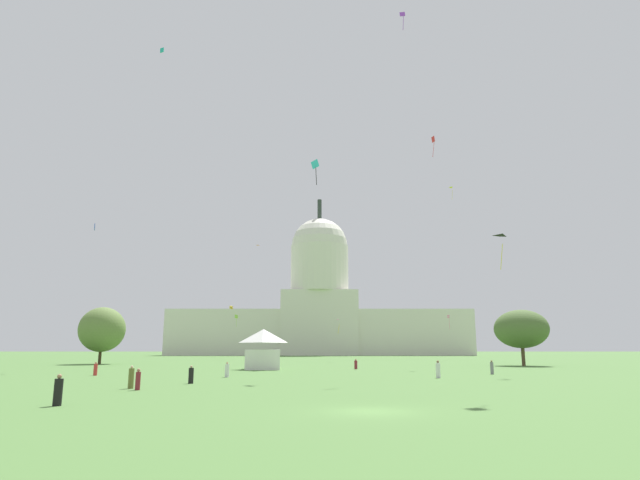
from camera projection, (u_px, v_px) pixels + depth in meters
name	position (u px, v px, depth m)	size (l,w,h in m)	color
ground_plane	(373.00, 411.00, 26.76)	(800.00, 800.00, 0.00)	#4C7538
capitol_building	(321.00, 308.00, 220.18)	(123.40, 24.23, 66.01)	silver
event_tent	(265.00, 349.00, 78.52)	(5.68, 7.04, 5.86)	white
tree_east_near	(523.00, 329.00, 94.27)	(12.76, 12.76, 9.81)	brown
tree_west_far	(104.00, 329.00, 104.01)	(10.34, 10.14, 10.98)	#42301E
person_white_mid_left	(229.00, 370.00, 57.45)	(0.52, 0.52, 1.61)	silver
person_black_aisle_center	(193.00, 375.00, 47.47)	(0.63, 0.63, 1.58)	black
person_black_lawn_far_right	(60.00, 391.00, 29.44)	(0.49, 0.49, 1.72)	black
person_grey_back_right	(494.00, 368.00, 64.01)	(0.55, 0.55, 1.64)	gray
person_red_near_tree_east	(98.00, 369.00, 61.06)	(0.59, 0.59, 1.54)	red
person_maroon_front_left	(140.00, 380.00, 40.24)	(0.44, 0.44, 1.60)	maroon
person_white_mid_center	(440.00, 370.00, 56.16)	(0.64, 0.64, 1.81)	silver
person_olive_near_tent	(133.00, 378.00, 41.75)	(0.60, 0.60, 1.76)	olive
person_maroon_edge_east	(358.00, 365.00, 78.80)	(0.61, 0.61, 1.48)	maroon
kite_red_high	(435.00, 141.00, 101.29)	(0.55, 0.70, 4.17)	red
kite_magenta_low	(342.00, 321.00, 118.48)	(0.77, 1.65, 2.97)	#D1339E
kite_pink_low	(450.00, 317.00, 136.85)	(0.77, 0.74, 3.57)	pink
kite_lime_low	(238.00, 317.00, 167.01)	(1.18, 1.12, 3.84)	#8CD133
kite_yellow_high	(455.00, 188.00, 152.26)	(1.43, 1.42, 3.63)	yellow
kite_cyan_mid	(317.00, 166.00, 61.76)	(1.01, 0.85, 2.99)	#33BCDB
kite_violet_high	(404.00, 16.00, 77.85)	(0.81, 0.38, 2.95)	purple
kite_orange_mid	(259.00, 247.00, 164.38)	(1.32, 1.20, 0.15)	orange
kite_turquoise_high	(164.00, 50.00, 74.14)	(0.61, 0.33, 0.79)	teal
kite_black_low	(505.00, 239.00, 64.23)	(1.70, 1.15, 4.18)	black
kite_blue_mid	(97.00, 227.00, 78.33)	(0.55, 0.98, 0.99)	blue
kite_gold_low	(233.00, 307.00, 185.91)	(1.32, 1.30, 1.18)	gold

